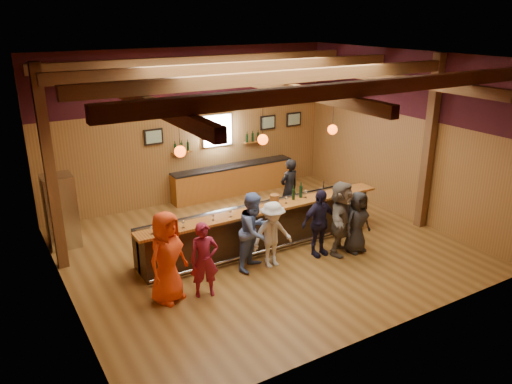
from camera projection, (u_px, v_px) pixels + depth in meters
room at (262, 117)px, 11.11m from camera, size 9.04×9.00×4.52m
bar_counter at (260, 226)px, 12.10m from camera, size 6.30×1.07×1.11m
back_bar_cabinet at (233, 180)px, 15.57m from camera, size 4.00×0.52×0.95m
window at (217, 130)px, 15.03m from camera, size 0.95×0.09×0.95m
framed_pictures at (242, 126)px, 15.42m from camera, size 5.35×0.05×0.45m
wine_shelves at (219, 145)px, 15.12m from camera, size 3.00×0.18×0.30m
pendant_lights at (263, 139)px, 11.23m from camera, size 4.24×0.24×1.37m
stainless_fridge at (61, 211)px, 11.98m from camera, size 0.70×0.70×1.80m
customer_orange at (167, 257)px, 9.65m from camera, size 1.08×0.94×1.87m
customer_redvest at (204, 260)px, 9.87m from camera, size 0.65×0.52×1.57m
customer_denim at (254, 231)px, 10.93m from camera, size 1.08×1.02×1.78m
customer_white at (272, 235)px, 11.03m from camera, size 1.00×0.58×1.54m
customer_navy at (319, 223)px, 11.54m from camera, size 0.95×0.41×1.62m
customer_brown at (341, 218)px, 11.62m from camera, size 1.64×1.41×1.78m
customer_dark at (357, 222)px, 11.72m from camera, size 0.78×0.55×1.51m
bartender at (289, 189)px, 13.68m from camera, size 0.67×0.50×1.69m
ice_bucket at (274, 200)px, 11.79m from camera, size 0.22×0.22×0.24m
bottle_a at (294, 194)px, 12.09m from camera, size 0.08×0.08×0.35m
bottle_b at (301, 191)px, 12.23m from camera, size 0.08×0.08×0.39m
glass_a at (152, 228)px, 10.20m from camera, size 0.08×0.08×0.18m
glass_b at (183, 222)px, 10.51m from camera, size 0.07×0.07×0.17m
glass_c at (213, 215)px, 10.88m from camera, size 0.07×0.07×0.16m
glass_d at (230, 212)px, 11.07m from camera, size 0.08×0.08×0.17m
glass_e at (253, 205)px, 11.44m from camera, size 0.08×0.08×0.19m
glass_f at (286, 198)px, 11.86m from camera, size 0.08×0.08×0.17m
glass_g at (305, 192)px, 12.21m from camera, size 0.09×0.09×0.20m
glass_h at (336, 188)px, 12.54m from camera, size 0.08×0.08×0.17m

